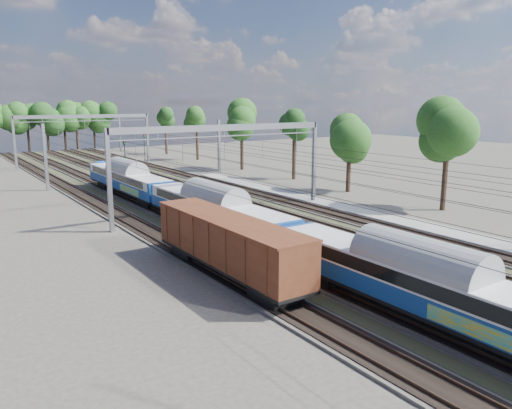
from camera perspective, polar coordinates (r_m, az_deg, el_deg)
track_bed at (r=63.10m, az=-10.51°, el=1.37°), size 21.00×130.00×0.34m
platform at (r=49.97m, az=14.46°, el=-1.43°), size 3.00×70.00×0.30m
catenary at (r=69.53m, az=-13.03°, el=7.43°), size 25.65×130.00×9.00m
tree_belt at (r=107.76m, az=-16.71°, el=9.48°), size 39.54×101.54×11.85m
emu_train at (r=41.96m, az=-4.47°, el=-0.17°), size 2.98×63.11×4.36m
freight_boxcar at (r=32.06m, az=-3.21°, el=-4.36°), size 3.03×14.63×3.77m
worker at (r=79.98m, az=-14.47°, el=3.86°), size 0.47×0.65×1.66m
signal_near at (r=77.98m, az=-14.76°, el=5.63°), size 0.37×0.34×5.54m
signal_far at (r=99.50m, az=-12.65°, el=6.78°), size 0.36×0.33×5.08m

